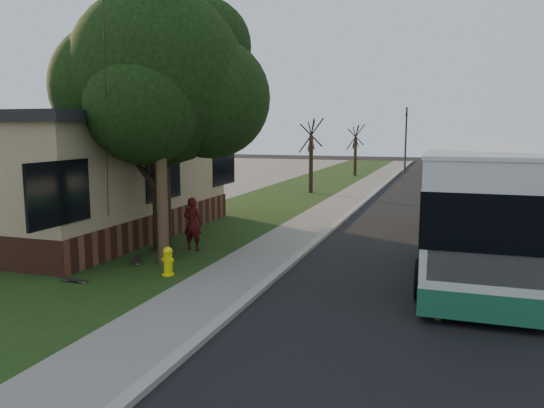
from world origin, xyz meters
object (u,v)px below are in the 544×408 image
(fire_hydrant, at_px, (168,261))
(traffic_signal, at_px, (406,135))
(leafy_tree, at_px, (162,81))
(skateboarder, at_px, (193,224))
(skateboard_spare, at_px, (74,280))
(utility_pole, at_px, (159,96))
(distant_car, at_px, (448,169))
(bare_tree_near, at_px, (311,157))
(skateboard_main, at_px, (137,260))
(dumpster, at_px, (88,204))
(transit_bus, at_px, (477,199))
(bare_tree_far, at_px, (355,151))

(fire_hydrant, bearing_deg, traffic_signal, 84.79)
(leafy_tree, distance_m, skateboarder, 4.37)
(leafy_tree, bearing_deg, skateboard_spare, -94.83)
(utility_pole, relative_size, skateboard_spare, 12.35)
(skateboarder, xyz_separation_m, distant_car, (7.29, 27.37, -0.18))
(leafy_tree, height_order, bare_tree_near, leafy_tree)
(utility_pole, relative_size, traffic_signal, 1.65)
(skateboard_main, relative_size, skateboard_spare, 1.21)
(dumpster, bearing_deg, traffic_signal, 70.45)
(leafy_tree, distance_m, transit_bus, 9.87)
(traffic_signal, relative_size, distant_car, 1.32)
(bare_tree_far, bearing_deg, skateboarder, -90.63)
(dumpster, bearing_deg, skateboard_main, -42.36)
(traffic_signal, bearing_deg, skateboard_spare, -98.07)
(bare_tree_near, xyz_separation_m, skateboard_main, (-0.61, -17.08, -2.02))
(skateboard_main, relative_size, dumpster, 0.49)
(skateboard_main, distance_m, distant_car, 30.31)
(skateboard_main, bearing_deg, utility_pole, 5.15)
(traffic_signal, relative_size, skateboarder, 3.36)
(leafy_tree, bearing_deg, bare_tree_far, 87.55)
(bare_tree_far, relative_size, skateboard_main, 4.52)
(distant_car, bearing_deg, leafy_tree, -107.06)
(traffic_signal, bearing_deg, bare_tree_near, -104.04)
(fire_hydrant, distance_m, bare_tree_far, 30.04)
(fire_hydrant, distance_m, bare_tree_near, 18.10)
(skateboarder, bearing_deg, traffic_signal, -98.16)
(leafy_tree, relative_size, distant_car, 1.87)
(bare_tree_near, height_order, skateboard_main, bare_tree_near)
(transit_bus, distance_m, skateboard_spare, 11.21)
(fire_hydrant, xyz_separation_m, skateboard_spare, (-1.90, -1.26, -0.31))
(transit_bus, bearing_deg, utility_pole, -155.72)
(fire_hydrant, xyz_separation_m, bare_tree_near, (-0.90, 18.00, 1.72))
(bare_tree_near, distance_m, skateboard_main, 17.21)
(utility_pole, xyz_separation_m, transit_bus, (8.17, 3.69, -2.89))
(transit_bus, relative_size, skateboard_main, 13.57)
(fire_hydrant, relative_size, distant_car, 0.18)
(transit_bus, bearing_deg, fire_hydrant, -147.92)
(bare_tree_near, distance_m, bare_tree_far, 12.01)
(skateboarder, bearing_deg, skateboard_main, 64.87)
(traffic_signal, distance_m, dumpster, 29.98)
(skateboard_main, distance_m, skateboard_spare, 2.21)
(fire_hydrant, distance_m, skateboard_spare, 2.30)
(bare_tree_far, xyz_separation_m, skateboarder, (-0.30, -27.25, -1.12))
(skateboard_main, height_order, distant_car, distant_car)
(transit_bus, xyz_separation_m, distant_car, (-0.87, 25.44, -1.04))
(skateboarder, bearing_deg, leafy_tree, 5.38)
(leafy_tree, bearing_deg, distant_car, 73.45)
(skateboard_main, xyz_separation_m, dumpster, (-5.39, 4.92, 0.64))
(leafy_tree, relative_size, skateboard_main, 8.75)
(utility_pole, distance_m, leafy_tree, 1.94)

